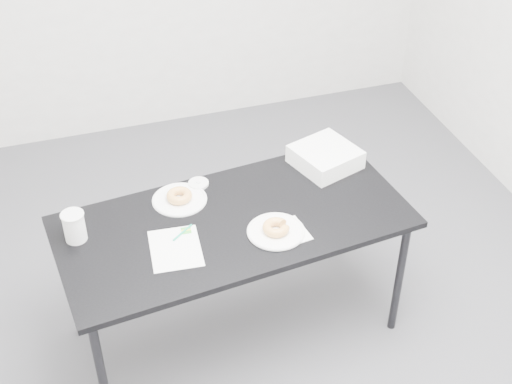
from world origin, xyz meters
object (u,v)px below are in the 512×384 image
object	(u,v)px
table	(234,229)
donut_far	(179,196)
donut_near	(276,227)
plate_near	(276,231)
coffee_cup	(74,226)
plate_far	(180,200)
scorecard	(175,248)
bakery_box	(325,157)
pen	(183,232)

from	to	relation	value
table	donut_far	bearing A→B (deg)	127.28
table	donut_near	xyz separation A→B (m)	(0.15, -0.14, 0.08)
plate_near	coffee_cup	bearing A→B (deg)	165.00
plate_near	plate_far	distance (m)	0.50
scorecard	donut_near	bearing A→B (deg)	0.90
table	scorecard	world-z (taller)	scorecard
table	bakery_box	world-z (taller)	bakery_box
pen	plate_far	xyz separation A→B (m)	(0.04, 0.24, -0.00)
scorecard	bakery_box	world-z (taller)	bakery_box
table	donut_near	world-z (taller)	donut_near
pen	bakery_box	size ratio (longest dim) A/B	0.45
bakery_box	table	bearing A→B (deg)	-171.93
donut_near	scorecard	bearing A→B (deg)	175.78
scorecard	donut_near	size ratio (longest dim) A/B	2.26
pen	bakery_box	distance (m)	0.85
bakery_box	donut_far	bearing A→B (deg)	166.40
plate_near	bakery_box	distance (m)	0.58
donut_far	pen	bearing A→B (deg)	-99.73
bakery_box	coffee_cup	bearing A→B (deg)	170.56
coffee_cup	bakery_box	world-z (taller)	coffee_cup
table	plate_near	size ratio (longest dim) A/B	6.44
plate_far	bakery_box	size ratio (longest dim) A/B	0.91
donut_near	bakery_box	bearing A→B (deg)	46.02
table	coffee_cup	distance (m)	0.70
scorecard	donut_near	xyz separation A→B (m)	(0.44, -0.03, 0.03)
coffee_cup	donut_near	bearing A→B (deg)	-15.00
scorecard	plate_near	size ratio (longest dim) A/B	1.06
coffee_cup	bakery_box	xyz separation A→B (m)	(1.24, 0.19, -0.02)
plate_near	table	bearing A→B (deg)	136.72
donut_far	table	bearing A→B (deg)	-46.64
plate_near	coffee_cup	size ratio (longest dim) A/B	1.81
plate_far	donut_far	bearing A→B (deg)	0.00
table	scorecard	bearing A→B (deg)	-165.42
donut_far	bakery_box	world-z (taller)	bakery_box
table	bakery_box	size ratio (longest dim) A/B	5.87
scorecard	donut_near	distance (m)	0.45
coffee_cup	pen	bearing A→B (deg)	-13.36
donut_near	plate_near	bearing A→B (deg)	0.00
bakery_box	plate_near	bearing A→B (deg)	-152.13
donut_far	plate_near	bearing A→B (deg)	-45.24
table	donut_near	size ratio (longest dim) A/B	13.72
scorecard	plate_near	world-z (taller)	plate_near
pen	plate_near	world-z (taller)	same
donut_far	coffee_cup	distance (m)	0.51
donut_near	pen	bearing A→B (deg)	163.16
plate_far	donut_far	distance (m)	0.02
donut_far	plate_far	bearing A→B (deg)	0.00
scorecard	plate_far	bearing A→B (deg)	79.22
table	scorecard	distance (m)	0.32
bakery_box	donut_near	bearing A→B (deg)	-152.13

